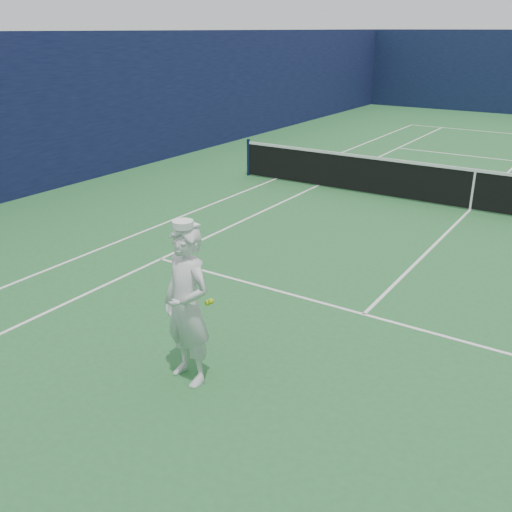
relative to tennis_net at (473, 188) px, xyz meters
The scene contains 5 objects.
ground 0.55m from the tennis_net, ahead, with size 80.00×80.00×0.00m, color #266531.
court_markings 0.55m from the tennis_net, ahead, with size 11.03×23.83×0.01m.
windscreen_fence 1.45m from the tennis_net, ahead, with size 20.12×36.12×4.00m.
tennis_net is the anchor object (origin of this frame).
tennis_player 9.25m from the tennis_net, 97.11° to the right, with size 0.82×0.65×2.07m.
Camera 1 is at (2.84, -13.78, 4.06)m, focal length 40.00 mm.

